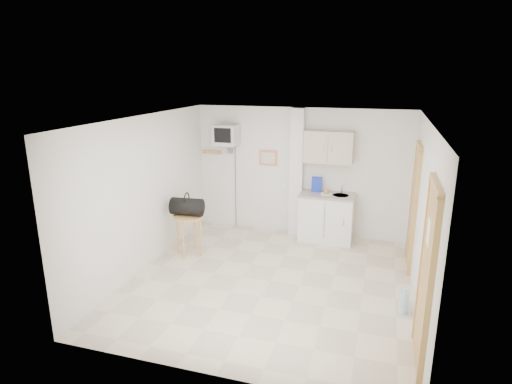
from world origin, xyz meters
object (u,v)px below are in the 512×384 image
(round_table, at_px, (189,222))
(duffel_bag, at_px, (187,207))
(crt_television, at_px, (227,136))
(water_bottle, at_px, (404,302))

(round_table, bearing_deg, duffel_bag, 138.12)
(crt_television, relative_size, duffel_bag, 3.73)
(crt_television, distance_m, water_bottle, 4.52)
(round_table, bearing_deg, water_bottle, -15.01)
(duffel_bag, bearing_deg, water_bottle, -19.20)
(crt_television, height_order, round_table, crt_television)
(crt_television, bearing_deg, water_bottle, -35.10)
(crt_television, distance_m, duffel_bag, 1.77)
(crt_television, bearing_deg, round_table, -98.00)
(water_bottle, bearing_deg, round_table, 164.99)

